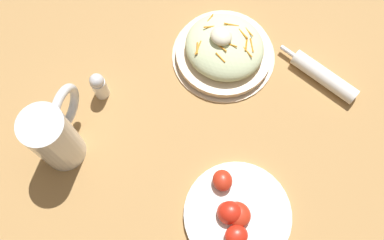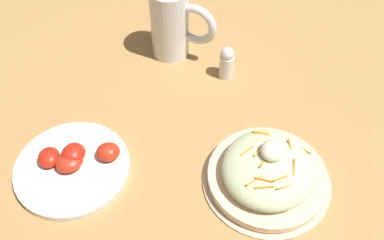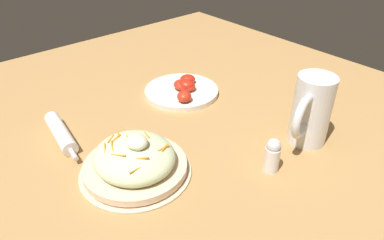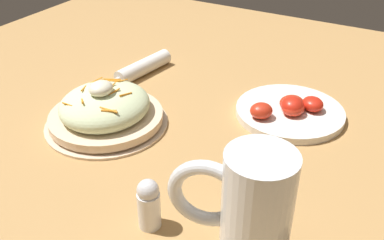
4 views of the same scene
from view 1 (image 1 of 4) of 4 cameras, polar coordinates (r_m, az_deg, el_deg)
ground_plane at (r=0.88m, az=1.82°, el=1.61°), size 1.43×1.43×0.00m
salad_plate at (r=0.90m, az=4.34°, el=9.46°), size 0.22×0.22×0.09m
beer_mug at (r=0.81m, az=-17.87°, el=-2.27°), size 0.08×0.14×0.16m
napkin_roll at (r=0.93m, az=17.30°, el=5.67°), size 0.19×0.05×0.03m
tomato_plate at (r=0.81m, az=5.90°, el=-12.44°), size 0.20×0.20×0.05m
salt_shaker at (r=0.87m, az=-12.42°, el=4.56°), size 0.03×0.03×0.08m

